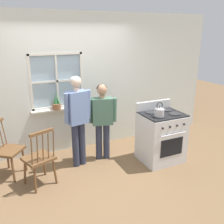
{
  "coord_description": "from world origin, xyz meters",
  "views": [
    {
      "loc": [
        -1.28,
        -3.28,
        2.32
      ],
      "look_at": [
        0.45,
        0.44,
        1.0
      ],
      "focal_mm": 40.0,
      "sensor_mm": 36.0,
      "label": 1
    }
  ],
  "objects_px": {
    "person_elderly_left": "(78,115)",
    "person_teen_center": "(102,116)",
    "chair_by_window": "(39,159)",
    "kettle": "(159,111)",
    "stove": "(161,136)",
    "potted_plant": "(57,104)",
    "chair_near_wall": "(7,151)"
  },
  "relations": [
    {
      "from": "chair_near_wall",
      "to": "potted_plant",
      "type": "bearing_deg",
      "value": -26.6
    },
    {
      "from": "chair_near_wall",
      "to": "person_teen_center",
      "type": "xyz_separation_m",
      "value": [
        1.66,
        -0.12,
        0.41
      ]
    },
    {
      "from": "stove",
      "to": "potted_plant",
      "type": "xyz_separation_m",
      "value": [
        -1.65,
        1.11,
        0.53
      ]
    },
    {
      "from": "person_teen_center",
      "to": "chair_near_wall",
      "type": "bearing_deg",
      "value": -169.04
    },
    {
      "from": "chair_by_window",
      "to": "kettle",
      "type": "height_order",
      "value": "kettle"
    },
    {
      "from": "chair_by_window",
      "to": "stove",
      "type": "xyz_separation_m",
      "value": [
        2.19,
        -0.13,
        0.02
      ]
    },
    {
      "from": "person_elderly_left",
      "to": "chair_near_wall",
      "type": "bearing_deg",
      "value": 160.57
    },
    {
      "from": "chair_near_wall",
      "to": "kettle",
      "type": "relative_size",
      "value": 3.87
    },
    {
      "from": "kettle",
      "to": "potted_plant",
      "type": "height_order",
      "value": "potted_plant"
    },
    {
      "from": "stove",
      "to": "person_teen_center",
      "type": "bearing_deg",
      "value": 151.9
    },
    {
      "from": "chair_near_wall",
      "to": "person_teen_center",
      "type": "bearing_deg",
      "value": -57.25
    },
    {
      "from": "chair_near_wall",
      "to": "kettle",
      "type": "xyz_separation_m",
      "value": [
        2.45,
        -0.76,
        0.58
      ]
    },
    {
      "from": "person_elderly_left",
      "to": "kettle",
      "type": "height_order",
      "value": "person_elderly_left"
    },
    {
      "from": "chair_by_window",
      "to": "person_elderly_left",
      "type": "xyz_separation_m",
      "value": [
        0.74,
        0.33,
        0.51
      ]
    },
    {
      "from": "chair_near_wall",
      "to": "person_elderly_left",
      "type": "height_order",
      "value": "person_elderly_left"
    },
    {
      "from": "chair_near_wall",
      "to": "potted_plant",
      "type": "xyz_separation_m",
      "value": [
        0.97,
        0.48,
        0.56
      ]
    },
    {
      "from": "chair_near_wall",
      "to": "stove",
      "type": "height_order",
      "value": "stove"
    },
    {
      "from": "person_elderly_left",
      "to": "stove",
      "type": "distance_m",
      "value": 1.59
    },
    {
      "from": "chair_near_wall",
      "to": "stove",
      "type": "distance_m",
      "value": 2.69
    },
    {
      "from": "kettle",
      "to": "potted_plant",
      "type": "distance_m",
      "value": 1.94
    },
    {
      "from": "chair_by_window",
      "to": "person_teen_center",
      "type": "height_order",
      "value": "person_teen_center"
    },
    {
      "from": "chair_near_wall",
      "to": "chair_by_window",
      "type": "bearing_deg",
      "value": -102.68
    },
    {
      "from": "person_elderly_left",
      "to": "person_teen_center",
      "type": "distance_m",
      "value": 0.5
    },
    {
      "from": "person_teen_center",
      "to": "potted_plant",
      "type": "bearing_deg",
      "value": 154.07
    },
    {
      "from": "kettle",
      "to": "potted_plant",
      "type": "relative_size",
      "value": 0.74
    },
    {
      "from": "chair_near_wall",
      "to": "person_elderly_left",
      "type": "xyz_separation_m",
      "value": [
        1.18,
        -0.17,
        0.51
      ]
    },
    {
      "from": "chair_by_window",
      "to": "stove",
      "type": "distance_m",
      "value": 2.19
    },
    {
      "from": "chair_near_wall",
      "to": "person_elderly_left",
      "type": "bearing_deg",
      "value": -61.43
    },
    {
      "from": "person_teen_center",
      "to": "kettle",
      "type": "bearing_deg",
      "value": -23.98
    },
    {
      "from": "potted_plant",
      "to": "kettle",
      "type": "bearing_deg",
      "value": -40.04
    },
    {
      "from": "person_elderly_left",
      "to": "person_teen_center",
      "type": "xyz_separation_m",
      "value": [
        0.48,
        0.05,
        -0.1
      ]
    },
    {
      "from": "person_teen_center",
      "to": "stove",
      "type": "xyz_separation_m",
      "value": [
        0.96,
        -0.51,
        -0.39
      ]
    }
  ]
}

